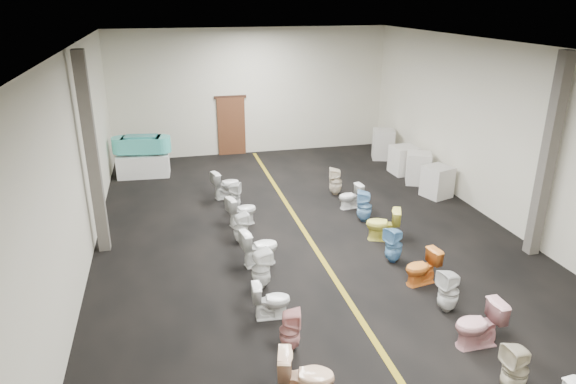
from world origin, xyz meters
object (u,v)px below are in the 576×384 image
object	(u,v)px
toilet_left_10	(226,184)
toilet_right_5	(422,267)
appliance_crate_c	(404,160)
toilet_right_8	(364,206)
toilet_right_7	(383,224)
toilet_left_6	(260,247)
appliance_crate_a	(437,182)
toilet_right_9	(350,196)
toilet_right_6	(394,245)
toilet_right_10	(336,181)
toilet_right_2	(515,369)
toilet_right_3	(479,325)
appliance_crate_d	(383,144)
toilet_left_4	(271,300)
toilet_left_5	(261,269)
appliance_crate_b	(418,168)
toilet_left_8	(242,210)
toilet_left_7	(241,228)
toilet_right_4	(448,291)
bathtub	(141,144)
toilet_left_2	(306,377)
display_table	(144,165)
toilet_left_9	(234,197)
toilet_left_3	(290,330)

from	to	relation	value
toilet_left_10	toilet_right_5	distance (m)	6.59
appliance_crate_c	toilet_right_8	world-z (taller)	appliance_crate_c
toilet_right_5	toilet_right_7	xyz separation A→B (m)	(0.04, 2.06, 0.04)
toilet_left_6	appliance_crate_a	bearing A→B (deg)	-74.42
toilet_right_5	toilet_right_9	distance (m)	4.13
toilet_right_6	toilet_right_9	distance (m)	3.15
toilet_right_5	toilet_right_10	xyz separation A→B (m)	(-0.08, 5.20, 0.04)
toilet_right_2	toilet_right_7	xyz separation A→B (m)	(0.19, 5.19, -0.01)
toilet_left_10	toilet_right_3	distance (m)	8.41
toilet_right_8	appliance_crate_d	bearing A→B (deg)	171.79
toilet_right_8	toilet_right_10	bearing A→B (deg)	-156.95
toilet_left_4	toilet_left_5	bearing A→B (deg)	2.94
toilet_right_7	appliance_crate_b	bearing A→B (deg)	165.50
toilet_left_8	toilet_right_10	bearing A→B (deg)	-81.55
toilet_left_10	toilet_right_8	bearing A→B (deg)	-143.73
toilet_left_7	toilet_right_5	distance (m)	4.24
toilet_left_7	toilet_right_4	bearing A→B (deg)	-150.95
toilet_left_10	toilet_right_7	world-z (taller)	toilet_right_7
bathtub	appliance_crate_c	xyz separation A→B (m)	(8.34, -1.78, -0.62)
appliance_crate_c	toilet_left_2	size ratio (longest dim) A/B	1.10
toilet_left_4	toilet_right_7	world-z (taller)	toilet_right_7
toilet_right_5	toilet_right_8	bearing A→B (deg)	169.84
display_table	toilet_right_6	world-z (taller)	toilet_right_6
toilet_right_4	toilet_right_8	distance (m)	4.20
appliance_crate_a	appliance_crate_b	xyz separation A→B (m)	(0.00, 1.19, 0.04)
toilet_right_2	toilet_right_9	bearing A→B (deg)	174.61
toilet_left_2	toilet_left_9	xyz separation A→B (m)	(0.01, 7.31, -0.02)
appliance_crate_c	toilet_left_8	distance (m)	6.48
toilet_left_3	toilet_right_3	size ratio (longest dim) A/B	0.92
toilet_right_2	toilet_right_3	size ratio (longest dim) A/B	1.00
appliance_crate_d	toilet_left_5	size ratio (longest dim) A/B	1.26
appliance_crate_d	toilet_right_9	bearing A→B (deg)	-123.80
appliance_crate_d	toilet_right_3	bearing A→B (deg)	-105.18
toilet_right_10	appliance_crate_a	bearing A→B (deg)	89.41
appliance_crate_b	toilet_left_2	distance (m)	10.04
toilet_left_7	toilet_left_8	bearing A→B (deg)	-22.38
toilet_left_5	toilet_left_9	size ratio (longest dim) A/B	1.06
toilet_right_7	toilet_right_10	world-z (taller)	toilet_right_10
appliance_crate_b	toilet_right_2	xyz separation A→B (m)	(-2.90, -8.69, -0.08)
toilet_right_6	toilet_left_2	bearing A→B (deg)	-61.04
toilet_left_2	toilet_left_4	distance (m)	2.15
display_table	toilet_left_9	size ratio (longest dim) A/B	2.08
appliance_crate_a	toilet_left_10	xyz separation A→B (m)	(-5.99, 1.37, -0.05)
toilet_left_7	toilet_right_10	world-z (taller)	toilet_right_10
appliance_crate_c	toilet_left_4	distance (m)	9.16
toilet_left_5	toilet_right_2	xyz separation A→B (m)	(3.04, -3.77, -0.00)
appliance_crate_b	toilet_right_5	bearing A→B (deg)	-116.36
display_table	toilet_right_10	xyz separation A→B (m)	(5.51, -3.12, 0.05)
toilet_right_9	toilet_left_10	bearing A→B (deg)	-123.92
toilet_left_3	toilet_left_2	bearing A→B (deg)	-170.13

